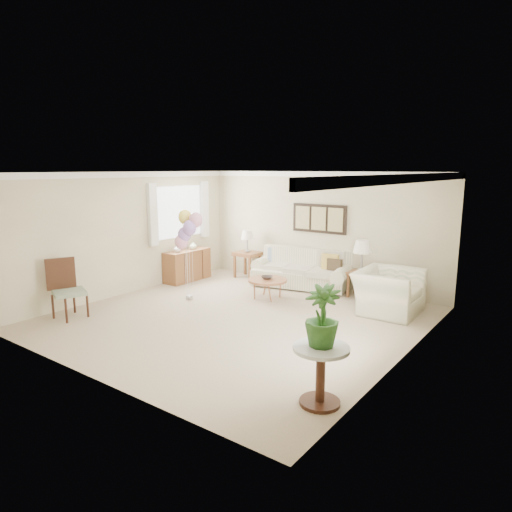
# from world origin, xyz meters

# --- Properties ---
(ground_plane) EXTENTS (6.00, 6.00, 0.00)m
(ground_plane) POSITION_xyz_m (0.00, 0.00, 0.00)
(ground_plane) COLOR tan
(room_shell) EXTENTS (6.04, 6.04, 2.60)m
(room_shell) POSITION_xyz_m (-0.11, 0.09, 1.63)
(room_shell) COLOR beige
(room_shell) RESTS_ON ground
(wall_art_triptych) EXTENTS (1.35, 0.06, 0.65)m
(wall_art_triptych) POSITION_xyz_m (0.00, 2.96, 1.55)
(wall_art_triptych) COLOR black
(wall_art_triptych) RESTS_ON ground
(sofa) EXTENTS (2.52, 1.30, 0.87)m
(sofa) POSITION_xyz_m (-0.21, 2.62, 0.34)
(sofa) COLOR #F1E2BF
(sofa) RESTS_ON ground
(end_table_left) EXTENTS (0.58, 0.53, 0.64)m
(end_table_left) POSITION_xyz_m (-1.78, 2.61, 0.53)
(end_table_left) COLOR brown
(end_table_left) RESTS_ON ground
(end_table_right) EXTENTS (0.50, 0.45, 0.54)m
(end_table_right) POSITION_xyz_m (1.21, 2.62, 0.46)
(end_table_right) COLOR brown
(end_table_right) RESTS_ON ground
(lamp_left) EXTENTS (0.31, 0.31, 0.54)m
(lamp_left) POSITION_xyz_m (-1.78, 2.61, 1.05)
(lamp_left) COLOR gray
(lamp_left) RESTS_ON end_table_left
(lamp_right) EXTENTS (0.38, 0.38, 0.67)m
(lamp_right) POSITION_xyz_m (1.21, 2.62, 1.05)
(lamp_right) COLOR gray
(lamp_right) RESTS_ON end_table_right
(coffee_table) EXTENTS (0.82, 0.82, 0.41)m
(coffee_table) POSITION_xyz_m (-0.30, 1.36, 0.38)
(coffee_table) COLOR #905B3A
(coffee_table) RESTS_ON ground
(decor_bowl) EXTENTS (0.31, 0.31, 0.06)m
(decor_bowl) POSITION_xyz_m (-0.32, 1.38, 0.44)
(decor_bowl) COLOR #312826
(decor_bowl) RESTS_ON coffee_table
(armchair) EXTENTS (1.11, 1.26, 0.80)m
(armchair) POSITION_xyz_m (2.06, 1.94, 0.40)
(armchair) COLOR #F1E2BF
(armchair) RESTS_ON ground
(side_table) EXTENTS (0.65, 0.65, 0.70)m
(side_table) POSITION_xyz_m (2.67, -1.84, 0.53)
(side_table) COLOR silver
(side_table) RESTS_ON ground
(potted_plant) EXTENTS (0.44, 0.44, 0.70)m
(potted_plant) POSITION_xyz_m (2.66, -1.82, 1.05)
(potted_plant) COLOR #1F451A
(potted_plant) RESTS_ON side_table
(accent_chair) EXTENTS (0.69, 0.69, 1.08)m
(accent_chair) POSITION_xyz_m (-2.54, -1.78, 0.56)
(accent_chair) COLOR gray
(accent_chair) RESTS_ON ground
(credenza) EXTENTS (0.46, 1.20, 0.74)m
(credenza) POSITION_xyz_m (-2.76, 1.50, 0.37)
(credenza) COLOR brown
(credenza) RESTS_ON ground
(vase_white) EXTENTS (0.22, 0.22, 0.17)m
(vase_white) POSITION_xyz_m (-2.74, 1.18, 0.83)
(vase_white) COLOR silver
(vase_white) RESTS_ON credenza
(vase_sage) EXTENTS (0.22, 0.22, 0.18)m
(vase_sage) POSITION_xyz_m (-2.74, 1.70, 0.83)
(vase_sage) COLOR beige
(vase_sage) RESTS_ON credenza
(balloon_cluster) EXTENTS (0.55, 0.49, 1.86)m
(balloon_cluster) POSITION_xyz_m (-1.56, 0.34, 1.49)
(balloon_cluster) COLOR gray
(balloon_cluster) RESTS_ON ground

